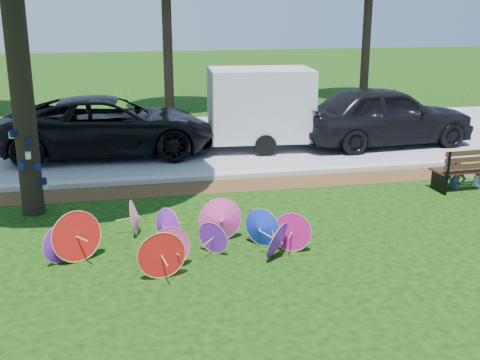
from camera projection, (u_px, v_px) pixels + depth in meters
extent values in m
plane|color=black|center=(234.00, 270.00, 9.64)|extent=(90.00, 90.00, 0.00)
cube|color=#472D16|center=(197.00, 188.00, 13.86)|extent=(90.00, 1.00, 0.01)
cube|color=#B7B5AD|center=(193.00, 178.00, 14.51)|extent=(90.00, 0.30, 0.12)
cube|color=gray|center=(176.00, 142.00, 18.42)|extent=(90.00, 8.00, 0.01)
cylinder|color=black|center=(19.00, 62.00, 11.39)|extent=(0.44, 0.44, 6.07)
cone|color=red|center=(161.00, 254.00, 9.29)|extent=(0.78, 0.23, 0.77)
cone|color=red|center=(75.00, 235.00, 9.91)|extent=(0.89, 0.61, 0.88)
cone|color=purple|center=(61.00, 244.00, 9.81)|extent=(0.56, 0.54, 0.66)
cone|color=#1533D8|center=(261.00, 228.00, 10.46)|extent=(0.58, 0.56, 0.70)
cone|color=purple|center=(279.00, 240.00, 9.97)|extent=(0.68, 0.73, 0.67)
cone|color=pink|center=(136.00, 217.00, 11.04)|extent=(0.28, 0.69, 0.67)
cone|color=purple|center=(214.00, 237.00, 10.21)|extent=(0.54, 0.50, 0.59)
cone|color=#EA3A8E|center=(169.00, 247.00, 9.62)|extent=(0.73, 0.35, 0.72)
cone|color=purple|center=(166.00, 227.00, 10.58)|extent=(0.50, 0.63, 0.67)
cone|color=#B9126B|center=(292.00, 231.00, 10.34)|extent=(0.70, 0.44, 0.70)
cone|color=#EA3A8E|center=(221.00, 220.00, 10.70)|extent=(0.80, 0.20, 0.80)
cone|color=#1533D8|center=(251.00, 224.00, 10.85)|extent=(0.14, 0.56, 0.56)
imported|color=black|center=(110.00, 126.00, 16.70)|extent=(5.95, 2.89, 1.63)
imported|color=black|center=(385.00, 116.00, 17.83)|extent=(5.37, 2.49, 1.78)
cube|color=silver|center=(261.00, 104.00, 17.28)|extent=(3.01, 2.04, 2.62)
imported|color=#3D4353|center=(457.00, 160.00, 13.68)|extent=(0.57, 0.48, 1.34)
cylinder|color=black|center=(168.00, 47.00, 22.43)|extent=(0.36, 0.36, 5.00)
cylinder|color=black|center=(366.00, 42.00, 25.24)|extent=(0.36, 0.36, 5.00)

